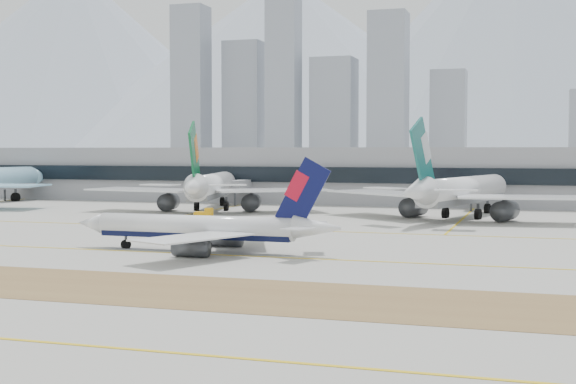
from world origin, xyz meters
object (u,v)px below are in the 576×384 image
(widebody_eva, at_px, (211,188))
(widebody_cathay, at_px, (460,192))
(taxiing_airliner, at_px, (205,229))
(terminal, at_px, (403,175))

(widebody_eva, relative_size, widebody_cathay, 1.00)
(taxiing_airliner, height_order, widebody_eva, widebody_eva)
(widebody_eva, xyz_separation_m, terminal, (37.81, 46.86, 2.02))
(taxiing_airliner, relative_size, terminal, 0.14)
(taxiing_airliner, relative_size, widebody_cathay, 0.72)
(taxiing_airliner, distance_m, terminal, 117.64)
(taxiing_airliner, xyz_separation_m, terminal, (8.98, 117.22, 4.23))
(terminal, bearing_deg, taxiing_airliner, -94.38)
(widebody_cathay, bearing_deg, terminal, 36.19)
(widebody_cathay, height_order, terminal, widebody_cathay)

